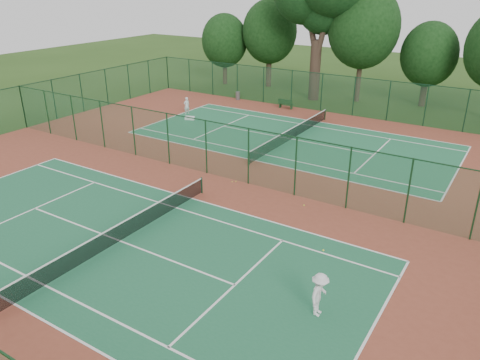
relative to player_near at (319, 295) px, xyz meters
name	(u,v)px	position (x,y,z in m)	size (l,w,h in m)	color
ground	(227,178)	(-9.95, 8.85, -0.89)	(120.00, 120.00, 0.00)	#294917
red_pad	(227,178)	(-9.95, 8.85, -0.88)	(40.00, 36.00, 0.01)	brown
court_near	(121,241)	(-9.95, -0.15, -0.87)	(23.77, 10.97, 0.01)	#1E613F
court_far	(292,139)	(-9.95, 17.85, -0.87)	(23.77, 10.97, 0.01)	#226B44
fence_north	(337,94)	(-9.95, 26.85, 0.87)	(40.00, 0.09, 3.50)	#174730
fence_west	(23,107)	(-29.95, 8.85, 0.87)	(0.09, 36.00, 3.50)	#17452D
fence_divider	(227,151)	(-9.95, 8.85, 0.87)	(40.00, 0.09, 3.50)	#1B5230
tennis_net_near	(120,231)	(-9.95, -0.15, -0.34)	(0.10, 12.90, 0.97)	#163C25
tennis_net_far	(292,133)	(-9.95, 17.85, -0.34)	(0.10, 12.90, 0.97)	#15391B
player_near	(319,295)	(0.00, 0.00, 0.00)	(1.12, 0.64, 1.73)	silver
player_far	(187,106)	(-21.33, 19.30, -0.10)	(0.56, 0.37, 1.54)	silver
trash_bin	(238,96)	(-20.38, 26.43, -0.48)	(0.44, 0.44, 0.80)	slate
bench	(286,104)	(-14.64, 25.87, -0.41)	(1.47, 0.49, 0.90)	#133719
kit_bag	(190,118)	(-19.93, 17.91, -0.72)	(0.84, 0.31, 0.31)	white
stray_ball_a	(232,182)	(-9.33, 8.49, -0.84)	(0.07, 0.07, 0.07)	gold
stray_ball_b	(304,205)	(-4.26, 7.88, -0.84)	(0.08, 0.08, 0.08)	#CCE835
stray_ball_c	(236,181)	(-9.15, 8.63, -0.84)	(0.07, 0.07, 0.07)	#CCD732
evergreen_row	(364,100)	(-9.45, 33.10, -0.89)	(39.00, 5.00, 12.00)	black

